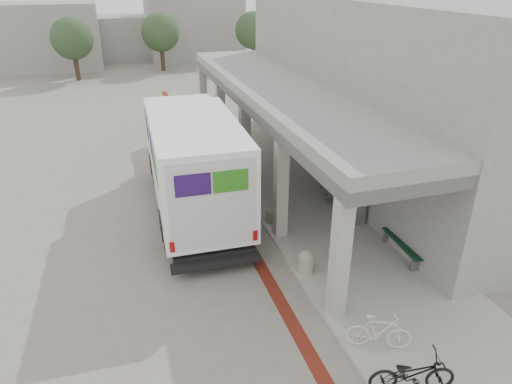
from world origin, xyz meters
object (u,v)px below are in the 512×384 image
object	(u,v)px
utility_cabinet	(357,210)
bicycle_cream	(379,332)
bicycle_black	(412,373)
bench	(403,246)
fedex_truck	(192,161)

from	to	relation	value
utility_cabinet	bicycle_cream	bearing A→B (deg)	-118.75
bicycle_black	bench	bearing A→B (deg)	-17.47
fedex_truck	bicycle_cream	size ratio (longest dim) A/B	5.76
fedex_truck	utility_cabinet	world-z (taller)	fedex_truck
bicycle_cream	utility_cabinet	bearing A→B (deg)	0.44
fedex_truck	bicycle_cream	world-z (taller)	fedex_truck
fedex_truck	utility_cabinet	size ratio (longest dim) A/B	9.39
bench	bicycle_cream	distance (m)	4.10
fedex_truck	bicycle_black	size ratio (longest dim) A/B	4.90
fedex_truck	bench	world-z (taller)	fedex_truck
utility_cabinet	bench	bearing A→B (deg)	-86.44
bench	bicycle_cream	world-z (taller)	bicycle_cream
fedex_truck	bicycle_cream	xyz separation A→B (m)	(2.67, -8.02, -1.36)
fedex_truck	utility_cabinet	bearing A→B (deg)	-25.82
bicycle_black	fedex_truck	bearing A→B (deg)	30.61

